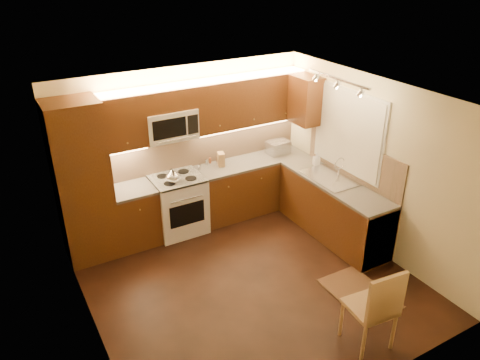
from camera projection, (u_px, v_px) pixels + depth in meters
floor at (251, 282)px, 6.22m from camera, size 4.00×4.00×0.01m
ceiling at (253, 100)px, 5.11m from camera, size 4.00×4.00×0.01m
wall_back at (185, 146)px, 7.22m from camera, size 4.00×0.01×2.50m
wall_front at (369, 294)px, 4.11m from camera, size 4.00×0.01×2.50m
wall_left at (85, 247)px, 4.78m from camera, size 0.01×4.00×2.50m
wall_right at (373, 166)px, 6.56m from camera, size 0.01×4.00×2.50m
pantry at (82, 183)px, 6.30m from camera, size 0.70×0.60×2.30m
base_cab_back_left at (135, 217)px, 6.91m from camera, size 0.62×0.60×0.86m
counter_back_left at (132, 190)px, 6.71m from camera, size 0.62×0.60×0.04m
base_cab_back_right at (252, 186)px, 7.82m from camera, size 1.92×0.60×0.86m
counter_back_right at (252, 161)px, 7.62m from camera, size 1.92×0.60×0.04m
base_cab_right at (333, 210)px, 7.10m from camera, size 0.60×2.00×0.86m
counter_right at (336, 183)px, 6.90m from camera, size 0.60×2.00×0.04m
dishwasher at (365, 231)px, 6.55m from camera, size 0.58×0.60×0.84m
backsplash_back at (206, 145)px, 7.39m from camera, size 3.30×0.02×0.60m
backsplash_right at (353, 160)px, 6.89m from camera, size 0.02×2.00×0.60m
upper_cab_back_left at (121, 122)px, 6.37m from camera, size 0.62×0.35×0.75m
upper_cab_back_right at (249, 100)px, 7.27m from camera, size 1.92×0.35×0.75m
upper_cab_bridge at (168, 99)px, 6.58m from camera, size 0.76×0.35×0.31m
upper_cab_right_corner at (306, 100)px, 7.29m from camera, size 0.35×0.50×0.75m
stove at (179, 204)px, 7.19m from camera, size 0.76×0.65×0.92m
microwave at (170, 124)px, 6.73m from camera, size 0.76×0.38×0.44m
window_frame at (349, 131)px, 6.83m from camera, size 0.03×1.44×1.24m
window_blinds at (347, 131)px, 6.82m from camera, size 0.02×1.36×1.16m
sink at (330, 174)px, 6.97m from camera, size 0.52×0.86×0.15m
faucet at (339, 167)px, 7.02m from camera, size 0.20×0.04×0.30m
track_light_bar at (338, 79)px, 6.13m from camera, size 0.04×1.20×0.03m
kettle at (172, 176)px, 6.78m from camera, size 0.20×0.20×0.23m
toaster_oven at (278, 147)px, 7.82m from camera, size 0.37×0.28×0.22m
knife_block at (221, 159)px, 7.38m from camera, size 0.14×0.18×0.22m
spice_jar_a at (200, 167)px, 7.27m from camera, size 0.06×0.06×0.08m
spice_jar_b at (210, 160)px, 7.49m from camera, size 0.05×0.05×0.09m
spice_jar_c at (207, 162)px, 7.44m from camera, size 0.06×0.06×0.09m
spice_jar_d at (218, 159)px, 7.54m from camera, size 0.05×0.05×0.09m
soap_bottle at (316, 159)px, 7.40m from camera, size 0.11×0.12×0.21m
rug at (360, 293)px, 6.01m from camera, size 0.66×0.98×0.01m
dining_chair at (370, 305)px, 5.05m from camera, size 0.51×0.51×1.05m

